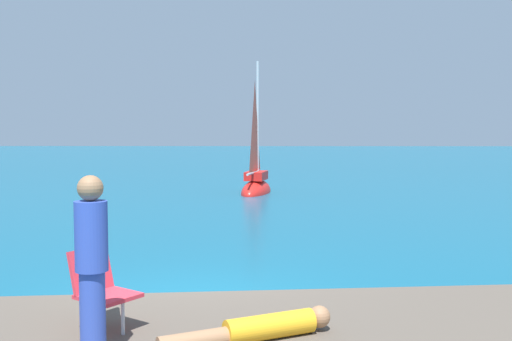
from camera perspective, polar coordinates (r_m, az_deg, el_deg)
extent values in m
plane|color=#0F5675|center=(9.77, -5.98, -12.36)|extent=(160.00, 160.00, 0.00)
ellipsoid|color=red|center=(25.45, 0.02, -2.13)|extent=(1.68, 3.35, 1.10)
cube|color=red|center=(25.39, 0.02, -0.49)|extent=(1.02, 1.52, 0.36)
cylinder|color=#B7B7BC|center=(25.60, 0.15, 4.75)|extent=(0.12, 0.12, 5.01)
cylinder|color=#B2B2B7|center=(24.69, -0.32, -0.23)|extent=(0.47, 1.98, 0.10)
pyramid|color=#DB4C38|center=(25.05, -0.11, 4.31)|extent=(0.36, 1.58, 3.80)
cylinder|color=gold|center=(5.94, 1.33, -14.56)|extent=(0.91, 0.61, 0.24)
cylinder|color=#9E704C|center=(5.68, -5.74, -15.80)|extent=(0.71, 0.47, 0.18)
sphere|color=#9E704C|center=(6.19, 6.03, -13.62)|extent=(0.22, 0.22, 0.22)
cylinder|color=#334CB2|center=(5.49, -15.22, -13.23)|extent=(0.22, 0.22, 0.80)
cylinder|color=#334CB2|center=(5.32, -15.36, -6.02)|extent=(0.28, 0.28, 0.60)
sphere|color=#9E704C|center=(5.27, -15.44, -1.62)|extent=(0.22, 0.22, 0.22)
cube|color=#E03342|center=(6.27, -13.83, -11.47)|extent=(0.70, 0.69, 0.04)
cube|color=#E03342|center=(6.41, -15.39, -9.08)|extent=(0.40, 0.48, 0.45)
cylinder|color=silver|center=(6.17, -12.51, -13.41)|extent=(0.04, 0.04, 0.35)
cylinder|color=silver|center=(6.52, -15.32, -12.51)|extent=(0.04, 0.04, 0.35)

